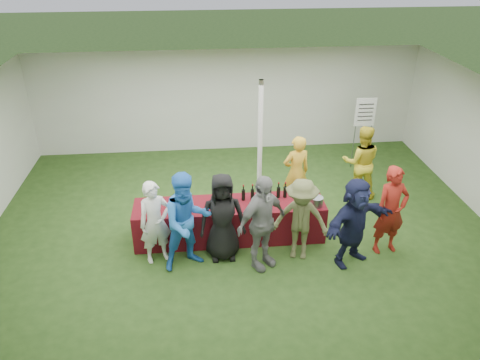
{
  "coord_description": "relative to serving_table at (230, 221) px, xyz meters",
  "views": [
    {
      "loc": [
        -0.79,
        -7.78,
        5.27
      ],
      "look_at": [
        -0.06,
        -0.24,
        1.25
      ],
      "focal_mm": 35.0,
      "sensor_mm": 36.0,
      "label": 1
    }
  ],
  "objects": [
    {
      "name": "ground",
      "position": [
        0.26,
        0.24,
        -0.38
      ],
      "size": [
        60.0,
        60.0,
        0.0
      ],
      "primitive_type": "plane",
      "color": "#284719",
      "rests_on": "ground"
    },
    {
      "name": "tent",
      "position": [
        0.76,
        1.44,
        0.98
      ],
      "size": [
        10.0,
        10.0,
        10.0
      ],
      "color": "white",
      "rests_on": "ground"
    },
    {
      "name": "serving_table",
      "position": [
        0.0,
        0.0,
        0.0
      ],
      "size": [
        3.6,
        0.8,
        0.75
      ],
      "primitive_type": "cube",
      "color": "maroon",
      "rests_on": "ground"
    },
    {
      "name": "wine_bottles",
      "position": [
        0.68,
        0.14,
        0.5
      ],
      "size": [
        0.88,
        0.12,
        0.32
      ],
      "color": "black",
      "rests_on": "serving_table"
    },
    {
      "name": "wine_glasses",
      "position": [
        -0.92,
        -0.28,
        0.49
      ],
      "size": [
        1.25,
        0.1,
        0.16
      ],
      "color": "silver",
      "rests_on": "serving_table"
    },
    {
      "name": "water_bottle",
      "position": [
        -0.01,
        0.08,
        0.48
      ],
      "size": [
        0.07,
        0.07,
        0.23
      ],
      "color": "silver",
      "rests_on": "serving_table"
    },
    {
      "name": "bar_towel",
      "position": [
        1.49,
        0.05,
        0.39
      ],
      "size": [
        0.25,
        0.18,
        0.03
      ],
      "primitive_type": "cube",
      "color": "white",
      "rests_on": "serving_table"
    },
    {
      "name": "dump_bucket",
      "position": [
        1.61,
        -0.22,
        0.46
      ],
      "size": [
        0.24,
        0.24,
        0.18
      ],
      "primitive_type": "cylinder",
      "color": "slate",
      "rests_on": "serving_table"
    },
    {
      "name": "wine_list_sign",
      "position": [
        3.5,
        2.79,
        0.94
      ],
      "size": [
        0.5,
        0.03,
        1.8
      ],
      "color": "slate",
      "rests_on": "ground"
    },
    {
      "name": "staff_pourer",
      "position": [
        1.48,
        1.04,
        0.44
      ],
      "size": [
        0.67,
        0.51,
        1.63
      ],
      "primitive_type": "imported",
      "rotation": [
        0.0,
        0.0,
        3.36
      ],
      "color": "gold",
      "rests_on": "ground"
    },
    {
      "name": "staff_back",
      "position": [
        2.98,
        1.35,
        0.46
      ],
      "size": [
        0.91,
        0.77,
        1.67
      ],
      "primitive_type": "imported",
      "rotation": [
        0.0,
        0.0,
        2.96
      ],
      "color": "gold",
      "rests_on": "ground"
    },
    {
      "name": "customer_0",
      "position": [
        -1.35,
        -0.56,
        0.41
      ],
      "size": [
        0.67,
        0.56,
        1.57
      ],
      "primitive_type": "imported",
      "rotation": [
        0.0,
        0.0,
        0.38
      ],
      "color": "silver",
      "rests_on": "ground"
    },
    {
      "name": "customer_1",
      "position": [
        -0.78,
        -0.78,
        0.54
      ],
      "size": [
        1.07,
        0.95,
        1.82
      ],
      "primitive_type": "imported",
      "rotation": [
        0.0,
        0.0,
        0.35
      ],
      "color": "blue",
      "rests_on": "ground"
    },
    {
      "name": "customer_2",
      "position": [
        -0.17,
        -0.58,
        0.46
      ],
      "size": [
        0.83,
        0.56,
        1.67
      ],
      "primitive_type": "imported",
      "rotation": [
        0.0,
        0.0,
        0.04
      ],
      "color": "black",
      "rests_on": "ground"
    },
    {
      "name": "customer_3",
      "position": [
        0.48,
        -0.92,
        0.52
      ],
      "size": [
        1.11,
        0.95,
        1.78
      ],
      "primitive_type": "imported",
      "rotation": [
        0.0,
        0.0,
        0.6
      ],
      "color": "gray",
      "rests_on": "ground"
    },
    {
      "name": "customer_4",
      "position": [
        1.2,
        -0.73,
        0.41
      ],
      "size": [
        1.15,
        0.86,
        1.58
      ],
      "primitive_type": "imported",
      "rotation": [
        0.0,
        0.0,
        -0.3
      ],
      "color": "brown",
      "rests_on": "ground"
    },
    {
      "name": "customer_5",
      "position": [
        2.1,
        -0.95,
        0.45
      ],
      "size": [
        1.58,
        1.17,
        1.66
      ],
      "primitive_type": "imported",
      "rotation": [
        0.0,
        0.0,
        0.5
      ],
      "color": "#171B3A",
      "rests_on": "ground"
    },
    {
      "name": "customer_6",
      "position": [
        2.85,
        -0.69,
        0.48
      ],
      "size": [
        0.69,
        0.51,
        1.71
      ],
      "primitive_type": "imported",
      "rotation": [
        0.0,
        0.0,
        0.17
      ],
      "color": "maroon",
      "rests_on": "ground"
    }
  ]
}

